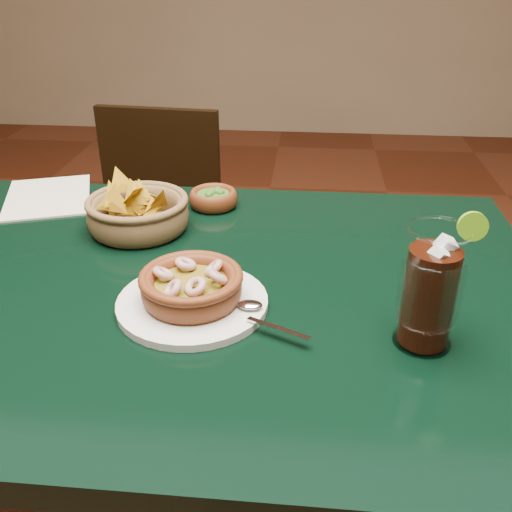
# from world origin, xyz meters

# --- Properties ---
(dining_table) EXTENTS (1.20, 0.80, 0.75)m
(dining_table) POSITION_xyz_m (0.00, 0.00, 0.65)
(dining_table) COLOR black
(dining_table) RESTS_ON ground
(dining_chair) EXTENTS (0.41, 0.41, 0.82)m
(dining_chair) POSITION_xyz_m (-0.23, 0.70, 0.45)
(dining_chair) COLOR black
(dining_chair) RESTS_ON ground
(shrimp_plate) EXTENTS (0.28, 0.22, 0.07)m
(shrimp_plate) POSITION_xyz_m (0.05, -0.07, 0.78)
(shrimp_plate) COLOR silver
(shrimp_plate) RESTS_ON dining_table
(chip_basket) EXTENTS (0.22, 0.22, 0.12)m
(chip_basket) POSITION_xyz_m (-0.10, 0.17, 0.78)
(chip_basket) COLOR brown
(chip_basket) RESTS_ON dining_table
(guacamole_ramekin) EXTENTS (0.12, 0.12, 0.04)m
(guacamole_ramekin) POSITION_xyz_m (0.02, 0.30, 0.77)
(guacamole_ramekin) COLOR #552510
(guacamole_ramekin) RESTS_ON dining_table
(cola_drink) EXTENTS (0.17, 0.17, 0.19)m
(cola_drink) POSITION_xyz_m (0.37, -0.13, 0.83)
(cola_drink) COLOR white
(cola_drink) RESTS_ON dining_table
(glass_ashtray) EXTENTS (0.11, 0.11, 0.03)m
(glass_ashtray) POSITION_xyz_m (-0.15, 0.18, 0.76)
(glass_ashtray) COLOR white
(glass_ashtray) RESTS_ON dining_table
(paper_menu) EXTENTS (0.23, 0.27, 0.00)m
(paper_menu) POSITION_xyz_m (-0.33, 0.31, 0.75)
(paper_menu) COLOR beige
(paper_menu) RESTS_ON dining_table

